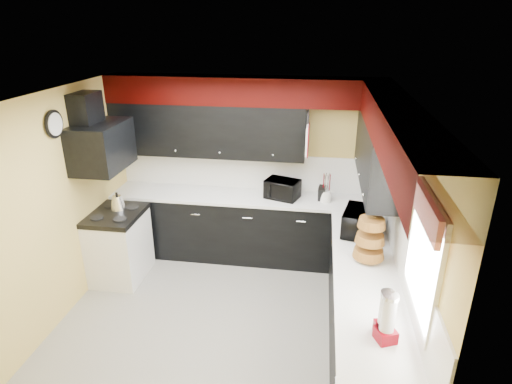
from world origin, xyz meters
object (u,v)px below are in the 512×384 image
(toaster_oven, at_px, (282,189))
(microwave, at_px, (360,222))
(knife_block, at_px, (322,194))
(utensil_crock, at_px, (326,196))
(kettle, at_px, (118,202))

(toaster_oven, relative_size, microwave, 0.86)
(microwave, distance_m, knife_block, 0.95)
(utensil_crock, distance_m, knife_block, 0.06)
(toaster_oven, height_order, microwave, microwave)
(microwave, bearing_deg, toaster_oven, 59.40)
(knife_block, relative_size, kettle, 1.05)
(kettle, bearing_deg, utensil_crock, 12.58)
(microwave, bearing_deg, knife_block, 38.38)
(kettle, bearing_deg, knife_block, 13.23)
(utensil_crock, bearing_deg, kettle, -167.42)
(knife_block, xyz_separation_m, kettle, (-2.56, -0.60, -0.03))
(toaster_oven, relative_size, utensil_crock, 2.81)
(toaster_oven, xyz_separation_m, kettle, (-2.04, -0.62, -0.06))
(microwave, height_order, utensil_crock, microwave)
(toaster_oven, height_order, utensil_crock, toaster_oven)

